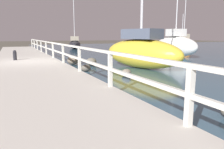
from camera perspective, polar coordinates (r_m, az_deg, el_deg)
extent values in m
plane|color=#4C473D|center=(12.87, -20.96, 2.11)|extent=(120.00, 120.00, 0.00)
cube|color=beige|center=(12.85, -20.99, 2.65)|extent=(3.41, 36.00, 0.24)
cube|color=silver|center=(3.55, 19.61, -5.18)|extent=(0.10, 0.10, 0.99)
cube|color=silver|center=(5.97, -0.48, 1.42)|extent=(0.10, 0.10, 0.99)
cube|color=silver|center=(8.71, -8.51, 4.06)|extent=(0.10, 0.10, 0.99)
cube|color=silver|center=(11.56, -12.67, 5.39)|extent=(0.10, 0.10, 0.99)
cube|color=silver|center=(14.44, -15.18, 6.18)|extent=(0.10, 0.10, 0.99)
cube|color=silver|center=(17.35, -16.86, 6.70)|extent=(0.10, 0.10, 0.99)
cube|color=silver|center=(20.27, -18.06, 7.06)|extent=(0.10, 0.10, 0.99)
cube|color=silver|center=(23.19, -18.96, 7.33)|extent=(0.10, 0.10, 0.99)
cube|color=silver|center=(26.12, -19.65, 7.54)|extent=(0.10, 0.10, 0.99)
cube|color=silver|center=(29.05, -20.21, 7.71)|extent=(0.10, 0.10, 0.99)
cube|color=silver|center=(12.97, -14.15, 7.83)|extent=(0.09, 32.50, 0.08)
cube|color=silver|center=(13.00, -14.06, 5.83)|extent=(0.09, 32.50, 0.08)
ellipsoid|color=slate|center=(9.00, 3.78, 0.54)|extent=(0.39, 0.35, 0.30)
ellipsoid|color=#666056|center=(10.16, -6.83, 1.69)|extent=(0.44, 0.40, 0.33)
ellipsoid|color=#666056|center=(12.12, -5.43, 3.32)|extent=(0.58, 0.52, 0.43)
ellipsoid|color=slate|center=(12.73, -10.15, 3.65)|extent=(0.65, 0.59, 0.49)
cylinder|color=black|center=(13.86, -24.02, 4.39)|extent=(0.20, 0.20, 0.45)
sphere|color=black|center=(13.84, -24.10, 5.47)|extent=(0.18, 0.18, 0.18)
ellipsoid|color=#192347|center=(24.84, 7.38, 7.63)|extent=(1.21, 5.89, 1.19)
cube|color=silver|center=(24.82, 7.42, 9.58)|extent=(0.81, 1.51, 0.50)
cylinder|color=silver|center=(24.95, 7.57, 15.76)|extent=(0.09, 0.09, 5.87)
ellipsoid|color=black|center=(29.02, -9.69, 7.76)|extent=(2.83, 5.55, 1.03)
cube|color=#9E937F|center=(29.00, -9.73, 9.30)|extent=(1.62, 2.58, 0.52)
cylinder|color=silver|center=(29.14, -9.92, 15.54)|extent=(0.09, 0.09, 6.86)
ellipsoid|color=orange|center=(28.99, 18.16, 7.57)|extent=(1.93, 3.21, 1.20)
cube|color=#9E937F|center=(28.97, 18.26, 9.39)|extent=(1.15, 1.46, 0.64)
cylinder|color=silver|center=(29.10, 18.59, 15.13)|extent=(0.09, 0.09, 6.48)
ellipsoid|color=white|center=(18.35, 16.18, 7.09)|extent=(1.90, 4.96, 1.59)
cube|color=silver|center=(18.33, 16.35, 10.46)|extent=(1.18, 1.30, 0.57)
cylinder|color=silver|center=(18.48, 16.69, 17.11)|extent=(0.09, 0.09, 4.86)
ellipsoid|color=gold|center=(11.27, 7.63, 5.44)|extent=(2.82, 5.07, 1.47)
cube|color=#4C566B|center=(11.23, 7.75, 10.44)|extent=(1.57, 2.15, 0.50)
ellipsoid|color=gray|center=(36.57, 17.75, 7.95)|extent=(2.26, 4.04, 1.12)
cube|color=beige|center=(36.55, 17.83, 9.33)|extent=(1.25, 1.73, 0.65)
cylinder|color=silver|center=(36.58, 17.96, 11.83)|extent=(0.09, 0.09, 3.84)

